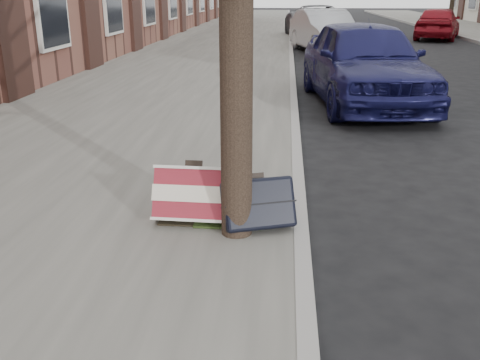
# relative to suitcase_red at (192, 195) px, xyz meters

# --- Properties ---
(near_sidewalk) EXTENTS (5.00, 70.00, 0.12)m
(near_sidewalk) POSITION_rel_suitcase_red_xyz_m (-1.55, 14.11, -0.30)
(near_sidewalk) COLOR gray
(near_sidewalk) RESTS_ON ground
(dirt_patch) EXTENTS (0.85, 0.85, 0.02)m
(dirt_patch) POSITION_rel_suitcase_red_xyz_m (0.15, 0.31, -0.23)
(dirt_patch) COLOR black
(dirt_patch) RESTS_ON near_sidewalk
(suitcase_red) EXTENTS (0.63, 0.36, 0.48)m
(suitcase_red) POSITION_rel_suitcase_red_xyz_m (0.00, 0.00, 0.00)
(suitcase_red) COLOR maroon
(suitcase_red) RESTS_ON near_sidewalk
(suitcase_navy) EXTENTS (0.65, 0.50, 0.45)m
(suitcase_navy) POSITION_rel_suitcase_red_xyz_m (0.55, -0.10, -0.01)
(suitcase_navy) COLOR black
(suitcase_navy) RESTS_ON near_sidewalk
(car_near_front) EXTENTS (2.22, 4.53, 1.48)m
(car_near_front) POSITION_rel_suitcase_red_xyz_m (2.11, 5.65, 0.38)
(car_near_front) COLOR #141443
(car_near_front) RESTS_ON ground
(car_near_mid) EXTENTS (2.30, 4.31, 1.35)m
(car_near_mid) POSITION_rel_suitcase_red_xyz_m (1.96, 14.01, 0.32)
(car_near_mid) COLOR #B9BCC1
(car_near_mid) RESTS_ON ground
(car_near_back) EXTENTS (2.81, 5.11, 1.36)m
(car_near_back) POSITION_rel_suitcase_red_xyz_m (2.01, 18.68, 0.32)
(car_near_back) COLOR #39383E
(car_near_back) RESTS_ON ground
(car_far_back) EXTENTS (2.78, 4.18, 1.32)m
(car_far_back) POSITION_rel_suitcase_red_xyz_m (6.90, 19.28, 0.30)
(car_far_back) COLOR maroon
(car_far_back) RESTS_ON ground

